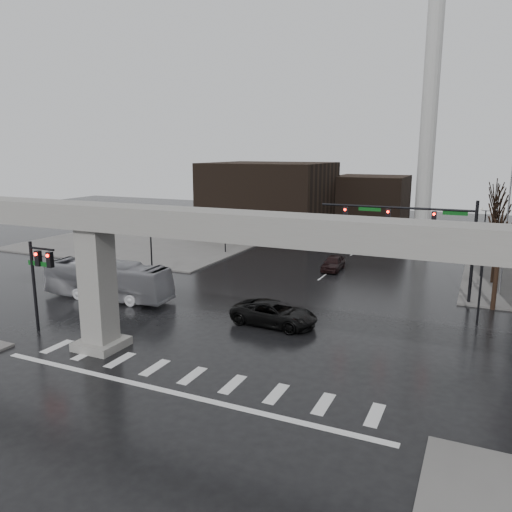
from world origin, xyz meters
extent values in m
plane|color=black|center=(0.00, 0.00, 0.00)|extent=(160.00, 160.00, 0.00)
cube|color=slate|center=(-26.00, 36.00, 0.07)|extent=(28.00, 36.00, 0.15)
cube|color=gray|center=(0.00, 0.00, 8.00)|extent=(48.00, 2.20, 1.40)
cube|color=gray|center=(-7.00, 0.00, 3.65)|extent=(1.60, 1.60, 7.30)
cube|color=gray|center=(-7.00, 0.00, 0.25)|extent=(2.60, 2.60, 0.50)
cube|color=black|center=(-14.00, 42.00, 5.00)|extent=(16.00, 14.00, 10.00)
cube|color=black|center=(-2.00, 52.00, 4.00)|extent=(10.00, 10.00, 8.00)
cylinder|color=#BAB9B5|center=(6.00, 46.00, 15.00)|extent=(2.00, 2.00, 30.00)
cylinder|color=gray|center=(6.00, 46.00, 0.60)|extent=(3.60, 3.60, 1.20)
cylinder|color=black|center=(12.80, 18.80, 4.00)|extent=(0.24, 0.24, 8.00)
cylinder|color=black|center=(6.80, 18.80, 7.20)|extent=(12.00, 0.18, 0.18)
cube|color=black|center=(9.80, 18.80, 6.55)|extent=(0.35, 0.30, 1.00)
cube|color=black|center=(6.30, 18.80, 6.55)|extent=(0.35, 0.30, 1.00)
cube|color=black|center=(2.80, 18.80, 6.55)|extent=(0.35, 0.30, 1.00)
sphere|color=#FF0C05|center=(9.80, 18.62, 6.85)|extent=(0.20, 0.20, 0.20)
cube|color=#0B5015|center=(11.30, 18.80, 7.00)|extent=(1.80, 0.05, 0.35)
cube|color=#0B5015|center=(4.80, 18.80, 7.00)|extent=(1.80, 0.05, 0.35)
cylinder|color=black|center=(-12.80, 0.50, 3.00)|extent=(0.20, 0.20, 6.00)
cylinder|color=black|center=(-11.80, 0.50, 5.60)|extent=(2.00, 0.14, 0.14)
cube|color=black|center=(-12.20, 0.50, 4.95)|extent=(0.35, 0.30, 1.00)
cube|color=black|center=(-11.20, 0.50, 4.95)|extent=(0.35, 0.30, 1.00)
cube|color=#0B5015|center=(-12.30, 0.50, 4.60)|extent=(1.60, 0.05, 0.30)
cylinder|color=silver|center=(15.00, 22.00, 6.00)|extent=(0.12, 0.12, 12.00)
cylinder|color=black|center=(13.50, 14.00, 2.40)|extent=(0.14, 0.14, 4.80)
cube|color=black|center=(13.50, 14.00, 4.75)|extent=(0.90, 0.06, 0.06)
sphere|color=silver|center=(13.05, 14.00, 4.95)|extent=(0.32, 0.32, 0.32)
sphere|color=silver|center=(13.95, 14.00, 4.95)|extent=(0.32, 0.32, 0.32)
cylinder|color=black|center=(13.50, 28.00, 2.40)|extent=(0.14, 0.14, 4.80)
cube|color=black|center=(13.50, 28.00, 4.75)|extent=(0.90, 0.06, 0.06)
sphere|color=silver|center=(13.05, 28.00, 4.95)|extent=(0.32, 0.32, 0.32)
sphere|color=silver|center=(13.95, 28.00, 4.95)|extent=(0.32, 0.32, 0.32)
cylinder|color=black|center=(13.50, 42.00, 2.40)|extent=(0.14, 0.14, 4.80)
cube|color=black|center=(13.50, 42.00, 4.75)|extent=(0.90, 0.06, 0.06)
sphere|color=silver|center=(13.05, 42.00, 4.95)|extent=(0.32, 0.32, 0.32)
sphere|color=silver|center=(13.95, 42.00, 4.95)|extent=(0.32, 0.32, 0.32)
cylinder|color=black|center=(-13.50, 14.00, 2.40)|extent=(0.14, 0.14, 4.80)
cube|color=black|center=(-13.50, 14.00, 4.75)|extent=(0.90, 0.06, 0.06)
sphere|color=silver|center=(-13.95, 14.00, 4.95)|extent=(0.32, 0.32, 0.32)
sphere|color=silver|center=(-13.05, 14.00, 4.95)|extent=(0.32, 0.32, 0.32)
cylinder|color=black|center=(-13.50, 28.00, 2.40)|extent=(0.14, 0.14, 4.80)
cube|color=black|center=(-13.50, 28.00, 4.75)|extent=(0.90, 0.06, 0.06)
sphere|color=silver|center=(-13.95, 28.00, 4.95)|extent=(0.32, 0.32, 0.32)
sphere|color=silver|center=(-13.05, 28.00, 4.95)|extent=(0.32, 0.32, 0.32)
cylinder|color=black|center=(-13.50, 42.00, 2.40)|extent=(0.14, 0.14, 4.80)
cube|color=black|center=(-13.50, 42.00, 4.75)|extent=(0.90, 0.06, 0.06)
sphere|color=silver|center=(-13.95, 42.00, 4.95)|extent=(0.32, 0.32, 0.32)
sphere|color=silver|center=(-13.05, 42.00, 4.95)|extent=(0.32, 0.32, 0.32)
cylinder|color=black|center=(14.50, 18.00, 2.27)|extent=(0.34, 0.34, 4.55)
cylinder|color=black|center=(14.50, 18.00, 6.01)|extent=(0.12, 1.52, 2.98)
cylinder|color=black|center=(15.00, 18.25, 5.78)|extent=(0.83, 1.14, 2.51)
cylinder|color=black|center=(14.50, 26.00, 2.33)|extent=(0.34, 0.34, 4.66)
cylinder|color=black|center=(14.50, 26.00, 6.15)|extent=(0.12, 1.55, 3.05)
cylinder|color=black|center=(15.00, 26.25, 5.91)|extent=(0.85, 1.16, 2.57)
cylinder|color=black|center=(14.50, 34.00, 2.38)|extent=(0.34, 0.34, 4.76)
cylinder|color=black|center=(14.50, 34.00, 6.29)|extent=(0.12, 1.59, 3.11)
cylinder|color=black|center=(15.00, 34.25, 6.05)|extent=(0.86, 1.18, 2.62)
cylinder|color=black|center=(14.50, 42.00, 2.43)|extent=(0.34, 0.34, 4.87)
cylinder|color=black|center=(14.50, 42.00, 6.43)|extent=(0.12, 1.62, 3.18)
cylinder|color=black|center=(15.00, 42.25, 6.18)|extent=(0.88, 1.20, 2.68)
cylinder|color=black|center=(14.50, 50.00, 2.48)|extent=(0.34, 0.34, 4.97)
cylinder|color=black|center=(14.50, 50.00, 6.57)|extent=(0.12, 1.65, 3.25)
cylinder|color=black|center=(15.00, 50.25, 6.31)|extent=(0.89, 1.23, 2.74)
imported|color=black|center=(0.92, 8.02, 0.82)|extent=(6.05, 3.05, 1.64)
imported|color=silver|center=(-13.52, 8.19, 1.51)|extent=(10.96, 3.15, 3.02)
imported|color=black|center=(0.15, 25.09, 0.74)|extent=(1.90, 4.39, 1.47)
camera|label=1|loc=(13.26, -21.82, 11.68)|focal=35.00mm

